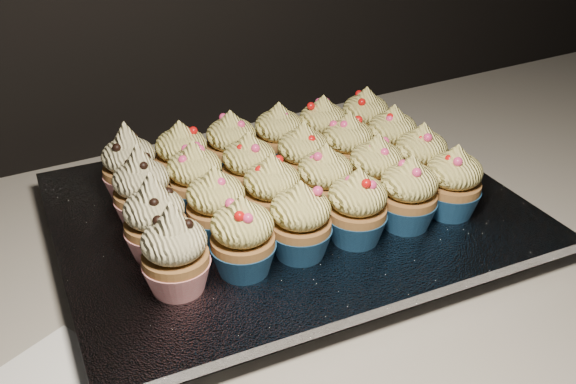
% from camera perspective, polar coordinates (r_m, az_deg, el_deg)
% --- Properties ---
extents(worktop, '(2.44, 0.64, 0.04)m').
position_cam_1_polar(worktop, '(0.79, 5.30, -3.19)').
color(worktop, beige).
rests_on(worktop, cabinet).
extents(baking_tray, '(0.49, 0.39, 0.02)m').
position_cam_1_polar(baking_tray, '(0.74, 0.00, -2.61)').
color(baking_tray, black).
rests_on(baking_tray, worktop).
extents(foil_lining, '(0.53, 0.43, 0.01)m').
position_cam_1_polar(foil_lining, '(0.73, 0.00, -1.49)').
color(foil_lining, silver).
rests_on(foil_lining, baking_tray).
extents(cupcake_0, '(0.06, 0.06, 0.10)m').
position_cam_1_polar(cupcake_0, '(0.59, -10.00, -5.36)').
color(cupcake_0, red).
rests_on(cupcake_0, foil_lining).
extents(cupcake_1, '(0.06, 0.06, 0.08)m').
position_cam_1_polar(cupcake_1, '(0.61, -4.04, -4.12)').
color(cupcake_1, navy).
rests_on(cupcake_1, foil_lining).
extents(cupcake_2, '(0.06, 0.06, 0.08)m').
position_cam_1_polar(cupcake_2, '(0.63, 1.10, -2.69)').
color(cupcake_2, navy).
rests_on(cupcake_2, foil_lining).
extents(cupcake_3, '(0.06, 0.06, 0.08)m').
position_cam_1_polar(cupcake_3, '(0.65, 6.14, -1.45)').
color(cupcake_3, navy).
rests_on(cupcake_3, foil_lining).
extents(cupcake_4, '(0.06, 0.06, 0.08)m').
position_cam_1_polar(cupcake_4, '(0.69, 10.63, -0.23)').
color(cupcake_4, navy).
rests_on(cupcake_4, foil_lining).
extents(cupcake_5, '(0.06, 0.06, 0.08)m').
position_cam_1_polar(cupcake_5, '(0.72, 14.45, 0.78)').
color(cupcake_5, navy).
rests_on(cupcake_5, foil_lining).
extents(cupcake_6, '(0.06, 0.06, 0.10)m').
position_cam_1_polar(cupcake_6, '(0.64, -11.72, -2.51)').
color(cupcake_6, red).
rests_on(cupcake_6, foil_lining).
extents(cupcake_7, '(0.06, 0.06, 0.08)m').
position_cam_1_polar(cupcake_7, '(0.66, -6.38, -1.31)').
color(cupcake_7, navy).
rests_on(cupcake_7, foil_lining).
extents(cupcake_8, '(0.06, 0.06, 0.08)m').
position_cam_1_polar(cupcake_8, '(0.68, -1.42, -0.09)').
color(cupcake_8, navy).
rests_on(cupcake_8, foil_lining).
extents(cupcake_9, '(0.06, 0.06, 0.08)m').
position_cam_1_polar(cupcake_9, '(0.70, 3.28, 0.91)').
color(cupcake_9, navy).
rests_on(cupcake_9, foil_lining).
extents(cupcake_10, '(0.06, 0.06, 0.08)m').
position_cam_1_polar(cupcake_10, '(0.73, 7.80, 1.84)').
color(cupcake_10, navy).
rests_on(cupcake_10, foil_lining).
extents(cupcake_11, '(0.06, 0.06, 0.08)m').
position_cam_1_polar(cupcake_11, '(0.76, 11.66, 2.86)').
color(cupcake_11, navy).
rests_on(cupcake_11, foil_lining).
extents(cupcake_12, '(0.06, 0.06, 0.10)m').
position_cam_1_polar(cupcake_12, '(0.70, -12.82, 0.19)').
color(cupcake_12, red).
rests_on(cupcake_12, foil_lining).
extents(cupcake_13, '(0.06, 0.06, 0.08)m').
position_cam_1_polar(cupcake_13, '(0.71, -8.24, 1.14)').
color(cupcake_13, navy).
rests_on(cupcake_13, foil_lining).
extents(cupcake_14, '(0.06, 0.06, 0.08)m').
position_cam_1_polar(cupcake_14, '(0.73, -3.44, 2.07)').
color(cupcake_14, navy).
rests_on(cupcake_14, foil_lining).
extents(cupcake_15, '(0.06, 0.06, 0.08)m').
position_cam_1_polar(cupcake_15, '(0.75, 1.36, 3.02)').
color(cupcake_15, navy).
rests_on(cupcake_15, foil_lining).
extents(cupcake_16, '(0.06, 0.06, 0.08)m').
position_cam_1_polar(cupcake_16, '(0.78, 5.32, 3.98)').
color(cupcake_16, navy).
rests_on(cupcake_16, foil_lining).
extents(cupcake_17, '(0.06, 0.06, 0.08)m').
position_cam_1_polar(cupcake_17, '(0.80, 9.19, 4.62)').
color(cupcake_17, navy).
rests_on(cupcake_17, foil_lining).
extents(cupcake_18, '(0.06, 0.06, 0.10)m').
position_cam_1_polar(cupcake_18, '(0.75, -13.89, 2.28)').
color(cupcake_18, red).
rests_on(cupcake_18, foil_lining).
extents(cupcake_19, '(0.06, 0.06, 0.08)m').
position_cam_1_polar(cupcake_19, '(0.76, -9.40, 3.08)').
color(cupcake_19, navy).
rests_on(cupcake_19, foil_lining).
extents(cupcake_20, '(0.06, 0.06, 0.08)m').
position_cam_1_polar(cupcake_20, '(0.78, -5.04, 4.10)').
color(cupcake_20, navy).
rests_on(cupcake_20, foil_lining).
extents(cupcake_21, '(0.06, 0.06, 0.08)m').
position_cam_1_polar(cupcake_21, '(0.80, -0.81, 4.91)').
color(cupcake_21, navy).
rests_on(cupcake_21, foil_lining).
extents(cupcake_22, '(0.06, 0.06, 0.08)m').
position_cam_1_polar(cupcake_22, '(0.82, 3.09, 5.58)').
color(cupcake_22, navy).
rests_on(cupcake_22, foil_lining).
extents(cupcake_23, '(0.06, 0.06, 0.08)m').
position_cam_1_polar(cupcake_23, '(0.85, 6.85, 6.35)').
color(cupcake_23, navy).
rests_on(cupcake_23, foil_lining).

